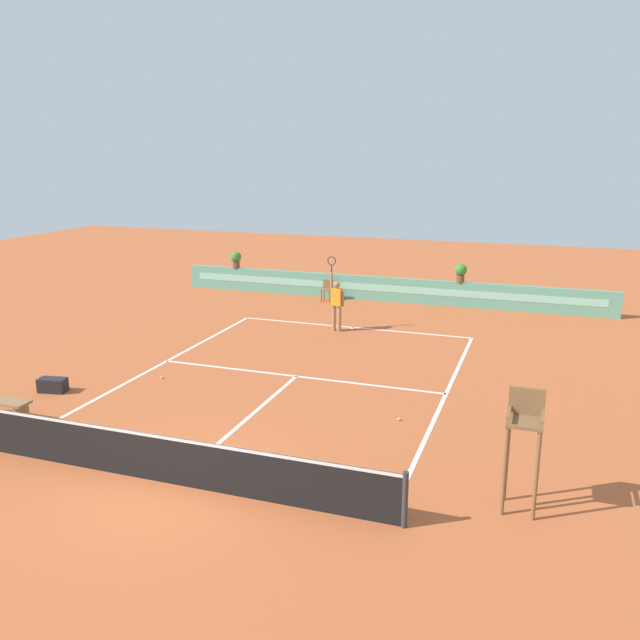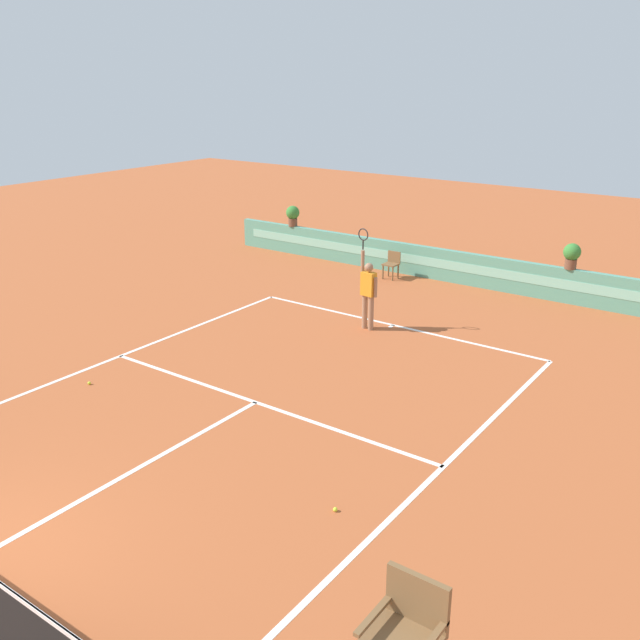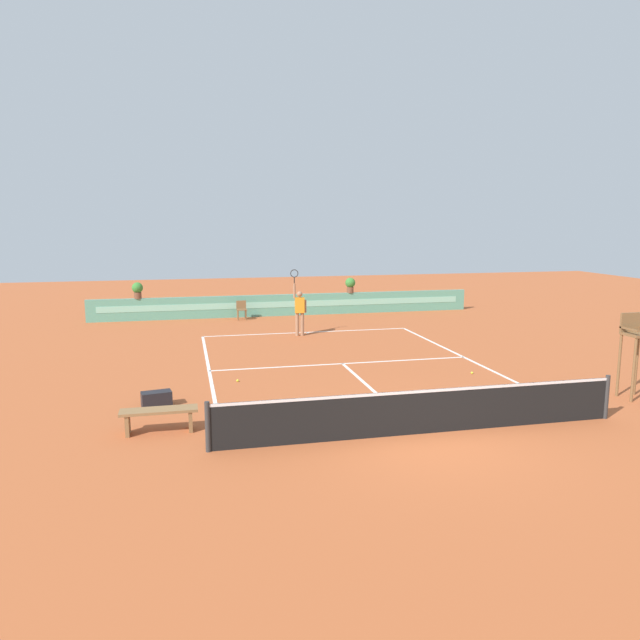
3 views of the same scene
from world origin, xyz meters
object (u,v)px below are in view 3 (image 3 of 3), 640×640
at_px(bench_courtside, 159,415).
at_px(potted_plant_far_left, 137,289).
at_px(ball_kid_chair, 242,309).
at_px(potted_plant_right, 350,284).
at_px(gear_bag, 157,399).
at_px(tennis_ball_mid_court, 472,373).
at_px(tennis_ball_near_baseline, 238,381).
at_px(umpire_chair, 635,345).
at_px(tennis_player, 300,309).

distance_m(bench_courtside, potted_plant_far_left, 15.17).
bearing_deg(ball_kid_chair, potted_plant_right, 7.85).
bearing_deg(gear_bag, tennis_ball_mid_court, 7.17).
bearing_deg(ball_kid_chair, tennis_ball_near_baseline, -96.18).
height_order(umpire_chair, tennis_player, tennis_player).
bearing_deg(tennis_ball_mid_court, gear_bag, -172.83).
distance_m(tennis_player, potted_plant_far_left, 8.16).
bearing_deg(potted_plant_right, tennis_player, -124.27).
height_order(umpire_chair, gear_bag, umpire_chair).
distance_m(gear_bag, tennis_player, 9.57).
relative_size(tennis_ball_near_baseline, potted_plant_right, 0.09).
bearing_deg(bench_courtside, tennis_ball_near_baseline, 61.86).
xyz_separation_m(gear_bag, potted_plant_far_left, (-1.27, 13.18, 1.23)).
bearing_deg(gear_bag, tennis_ball_near_baseline, 40.38).
relative_size(tennis_ball_near_baseline, tennis_ball_mid_court, 1.00).
bearing_deg(potted_plant_far_left, gear_bag, -84.50).
bearing_deg(potted_plant_far_left, tennis_ball_mid_court, -50.05).
relative_size(gear_bag, potted_plant_right, 0.97).
bearing_deg(ball_kid_chair, gear_bag, -104.65).
xyz_separation_m(tennis_player, potted_plant_right, (3.49, 5.12, 0.36)).
xyz_separation_m(umpire_chair, potted_plant_far_left, (-12.91, 15.13, 0.07)).
bearing_deg(tennis_player, tennis_ball_mid_court, -61.56).
distance_m(ball_kid_chair, potted_plant_right, 5.44).
height_order(tennis_player, tennis_ball_near_baseline, tennis_player).
bearing_deg(umpire_chair, bench_courtside, 179.73).
bearing_deg(tennis_player, bench_courtside, -116.41).
height_order(tennis_ball_mid_court, potted_plant_right, potted_plant_right).
distance_m(potted_plant_far_left, potted_plant_right, 9.83).
bearing_deg(gear_bag, bench_courtside, -86.02).
relative_size(ball_kid_chair, gear_bag, 1.21).
distance_m(gear_bag, potted_plant_right, 15.76).
distance_m(ball_kid_chair, tennis_ball_near_baseline, 10.73).
height_order(ball_kid_chair, bench_courtside, ball_kid_chair).
height_order(tennis_ball_near_baseline, potted_plant_far_left, potted_plant_far_left).
height_order(ball_kid_chair, tennis_ball_near_baseline, ball_kid_chair).
height_order(tennis_player, potted_plant_right, tennis_player).
xyz_separation_m(gear_bag, potted_plant_right, (8.56, 13.18, 1.23)).
relative_size(tennis_ball_near_baseline, potted_plant_far_left, 0.09).
relative_size(bench_courtside, tennis_ball_near_baseline, 23.53).
distance_m(umpire_chair, potted_plant_far_left, 19.89).
distance_m(gear_bag, tennis_ball_mid_court, 8.91).
bearing_deg(tennis_ball_mid_court, potted_plant_right, 91.33).
bearing_deg(tennis_ball_mid_court, umpire_chair, -47.48).
bearing_deg(gear_bag, potted_plant_right, 56.99).
bearing_deg(tennis_player, potted_plant_right, 55.73).
relative_size(umpire_chair, tennis_ball_mid_court, 31.47).
bearing_deg(tennis_player, tennis_ball_near_baseline, -115.37).
height_order(tennis_ball_near_baseline, tennis_ball_mid_court, same).
bearing_deg(potted_plant_right, gear_bag, -123.01).
bearing_deg(gear_bag, potted_plant_far_left, 95.50).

